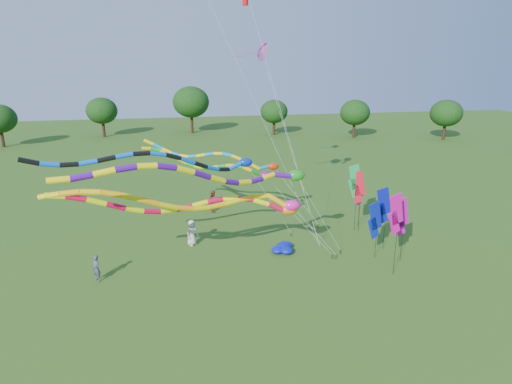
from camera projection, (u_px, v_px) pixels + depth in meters
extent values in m
plane|color=#244F15|center=(302.00, 282.00, 24.52)|extent=(160.00, 160.00, 0.00)
cylinder|color=#382314|center=(441.00, 133.00, 66.76)|extent=(0.50, 0.50, 3.00)
ellipsoid|color=#14350E|center=(444.00, 108.00, 65.62)|extent=(6.33, 6.33, 5.38)
cylinder|color=#382314|center=(356.00, 121.00, 78.20)|extent=(0.50, 0.50, 3.59)
ellipsoid|color=#14350E|center=(358.00, 95.00, 76.84)|extent=(7.58, 7.58, 6.45)
cylinder|color=#382314|center=(273.00, 125.00, 78.81)|extent=(0.50, 0.50, 2.24)
ellipsoid|color=#14350E|center=(273.00, 109.00, 77.97)|extent=(4.72, 4.72, 4.01)
cylinder|color=#382314|center=(193.00, 127.00, 75.16)|extent=(0.50, 0.50, 2.49)
ellipsoid|color=#14350E|center=(192.00, 108.00, 74.21)|extent=(5.26, 5.26, 4.47)
cylinder|color=#382314|center=(108.00, 131.00, 69.34)|extent=(0.50, 0.50, 3.01)
ellipsoid|color=#14350E|center=(105.00, 106.00, 68.20)|extent=(6.36, 6.36, 5.40)
cylinder|color=#382314|center=(5.00, 138.00, 62.55)|extent=(0.50, 0.50, 3.01)
ellipsoid|color=#14350E|center=(0.00, 111.00, 61.41)|extent=(6.36, 6.36, 5.41)
cylinder|color=black|center=(332.00, 257.00, 27.43)|extent=(0.05, 0.05, 0.30)
cylinder|color=silver|center=(311.00, 233.00, 26.39)|extent=(0.02, 0.02, 4.64)
ellipsoid|color=orange|center=(289.00, 209.00, 25.38)|extent=(1.01, 0.65, 0.65)
cylinder|color=red|center=(276.00, 207.00, 25.15)|extent=(0.29, 0.29, 1.00)
cylinder|color=#F9FE0D|center=(261.00, 202.00, 24.92)|extent=(0.29, 0.29, 0.96)
cylinder|color=red|center=(246.00, 199.00, 24.69)|extent=(0.29, 0.29, 0.92)
cylinder|color=#F9FE0D|center=(230.00, 198.00, 24.45)|extent=(0.29, 0.29, 0.90)
cylinder|color=red|center=(215.00, 200.00, 24.19)|extent=(0.29, 0.29, 0.90)
cylinder|color=#F9FE0D|center=(200.00, 204.00, 23.89)|extent=(0.29, 0.29, 0.90)
cylinder|color=red|center=(184.00, 208.00, 23.53)|extent=(0.29, 0.29, 0.91)
cylinder|color=#F9FE0D|center=(168.00, 211.00, 23.10)|extent=(0.29, 0.29, 0.91)
cylinder|color=red|center=(152.00, 211.00, 22.61)|extent=(0.29, 0.29, 0.94)
cylinder|color=#F9FE0D|center=(134.00, 210.00, 22.07)|extent=(0.29, 0.29, 0.97)
cylinder|color=red|center=(116.00, 206.00, 21.52)|extent=(0.29, 0.29, 0.99)
cylinder|color=#F9FE0D|center=(96.00, 202.00, 21.00)|extent=(0.29, 0.29, 0.97)
cylinder|color=red|center=(76.00, 198.00, 20.55)|extent=(0.29, 0.29, 0.93)
cylinder|color=#F9FE0D|center=(55.00, 196.00, 20.19)|extent=(0.29, 0.29, 0.90)
cylinder|color=black|center=(336.00, 257.00, 27.37)|extent=(0.05, 0.05, 0.30)
cylinder|color=silver|center=(315.00, 231.00, 26.26)|extent=(0.02, 0.02, 4.93)
ellipsoid|color=#F61B9F|center=(292.00, 205.00, 25.19)|extent=(1.02, 0.66, 0.66)
cylinder|color=#FFA60D|center=(278.00, 201.00, 25.07)|extent=(0.30, 0.30, 1.21)
cylinder|color=yellow|center=(261.00, 196.00, 24.93)|extent=(0.30, 0.30, 0.92)
cylinder|color=#FFA60D|center=(246.00, 199.00, 24.63)|extent=(0.30, 0.30, 0.92)
cylinder|color=yellow|center=(232.00, 202.00, 24.28)|extent=(0.30, 0.30, 0.93)
cylinder|color=#FFA60D|center=(217.00, 206.00, 23.88)|extent=(0.30, 0.30, 0.93)
cylinder|color=yellow|center=(201.00, 208.00, 23.41)|extent=(0.30, 0.30, 0.94)
cylinder|color=#FFA60D|center=(185.00, 208.00, 22.88)|extent=(0.30, 0.30, 0.97)
cylinder|color=yellow|center=(168.00, 206.00, 22.32)|extent=(0.30, 0.30, 1.00)
cylinder|color=#FFA60D|center=(150.00, 202.00, 21.77)|extent=(0.30, 0.30, 1.01)
cylinder|color=yellow|center=(131.00, 197.00, 21.26)|extent=(0.30, 0.30, 0.99)
cylinder|color=#FFA60D|center=(111.00, 194.00, 20.83)|extent=(0.30, 0.30, 0.95)
cylinder|color=yellow|center=(90.00, 192.00, 20.50)|extent=(0.30, 0.30, 0.93)
cylinder|color=#FFA60D|center=(70.00, 193.00, 20.27)|extent=(0.30, 0.30, 0.93)
cylinder|color=yellow|center=(49.00, 196.00, 20.12)|extent=(0.30, 0.30, 0.94)
cylinder|color=black|center=(340.00, 252.00, 28.10)|extent=(0.05, 0.05, 0.30)
cylinder|color=silver|center=(320.00, 215.00, 26.24)|extent=(0.02, 0.02, 6.83)
ellipsoid|color=#1D8E19|center=(296.00, 175.00, 24.41)|extent=(1.02, 0.66, 0.66)
cylinder|color=#4C0D8F|center=(283.00, 175.00, 24.16)|extent=(0.30, 0.30, 1.01)
cylinder|color=#FFEA0D|center=(268.00, 176.00, 23.82)|extent=(0.30, 0.30, 0.91)
cylinder|color=#4C0D8F|center=(256.00, 180.00, 23.25)|extent=(0.30, 0.30, 0.91)
cylinder|color=#FFEA0D|center=(244.00, 182.00, 22.62)|extent=(0.30, 0.30, 0.92)
cylinder|color=#4C0D8F|center=(231.00, 182.00, 21.94)|extent=(0.30, 0.30, 0.95)
cylinder|color=#FFEA0D|center=(217.00, 179.00, 21.25)|extent=(0.30, 0.30, 0.98)
cylinder|color=#4C0D8F|center=(202.00, 175.00, 20.56)|extent=(0.30, 0.30, 0.98)
cylinder|color=#FFEA0D|center=(185.00, 170.00, 19.93)|extent=(0.30, 0.30, 0.95)
cylinder|color=#4C0D8F|center=(167.00, 167.00, 19.38)|extent=(0.30, 0.30, 0.92)
cylinder|color=#FFEA0D|center=(147.00, 166.00, 18.93)|extent=(0.30, 0.30, 0.90)
cylinder|color=#4C0D8F|center=(126.00, 168.00, 18.56)|extent=(0.30, 0.30, 0.91)
cylinder|color=#FFEA0D|center=(104.00, 172.00, 18.26)|extent=(0.30, 0.30, 0.92)
cylinder|color=#4C0D8F|center=(82.00, 177.00, 17.99)|extent=(0.30, 0.30, 0.92)
cylinder|color=#FFEA0D|center=(58.00, 180.00, 17.69)|extent=(0.30, 0.30, 0.91)
cylinder|color=black|center=(291.00, 234.00, 30.96)|extent=(0.05, 0.05, 0.30)
cylinder|color=silver|center=(270.00, 200.00, 29.02)|extent=(0.02, 0.02, 6.93)
ellipsoid|color=#0B25A0|center=(246.00, 162.00, 27.13)|extent=(0.89, 0.58, 0.58)
cylinder|color=blue|center=(235.00, 166.00, 26.76)|extent=(0.26, 0.26, 0.92)
cylinder|color=black|center=(224.00, 169.00, 26.24)|extent=(0.26, 0.26, 0.91)
cylinder|color=blue|center=(213.00, 168.00, 25.55)|extent=(0.26, 0.26, 0.94)
cylinder|color=black|center=(201.00, 165.00, 24.85)|extent=(0.26, 0.26, 0.96)
cylinder|color=blue|center=(187.00, 161.00, 24.18)|extent=(0.26, 0.26, 0.96)
cylinder|color=black|center=(173.00, 156.00, 23.57)|extent=(0.26, 0.26, 0.93)
cylinder|color=blue|center=(158.00, 154.00, 23.04)|extent=(0.26, 0.26, 0.89)
cylinder|color=black|center=(141.00, 154.00, 22.61)|extent=(0.26, 0.26, 0.88)
cylinder|color=blue|center=(124.00, 156.00, 22.25)|extent=(0.26, 0.26, 0.89)
cylinder|color=black|center=(106.00, 159.00, 21.95)|extent=(0.26, 0.26, 0.90)
cylinder|color=blue|center=(88.00, 163.00, 21.66)|extent=(0.26, 0.26, 0.90)
cylinder|color=black|center=(69.00, 165.00, 21.33)|extent=(0.26, 0.26, 0.89)
cylinder|color=blue|center=(50.00, 164.00, 20.94)|extent=(0.26, 0.26, 0.90)
cylinder|color=black|center=(29.00, 161.00, 20.46)|extent=(0.26, 0.26, 0.92)
cylinder|color=black|center=(318.00, 225.00, 32.68)|extent=(0.05, 0.05, 0.30)
cylinder|color=silver|center=(296.00, 196.00, 32.09)|extent=(0.02, 0.02, 5.66)
ellipsoid|color=red|center=(273.00, 166.00, 31.53)|extent=(0.84, 0.54, 0.54)
cylinder|color=#0C8FCD|center=(264.00, 167.00, 31.39)|extent=(0.24, 0.24, 0.79)
cylinder|color=yellow|center=(255.00, 166.00, 31.15)|extent=(0.24, 0.24, 0.77)
cylinder|color=#0C8FCD|center=(245.00, 162.00, 31.01)|extent=(0.24, 0.24, 0.76)
cylinder|color=yellow|center=(236.00, 157.00, 30.95)|extent=(0.24, 0.24, 0.72)
cylinder|color=#0C8FCD|center=(227.00, 155.00, 30.99)|extent=(0.24, 0.24, 0.69)
cylinder|color=yellow|center=(218.00, 154.00, 31.13)|extent=(0.24, 0.24, 0.69)
cylinder|color=#0C8FCD|center=(209.00, 154.00, 31.35)|extent=(0.24, 0.24, 0.71)
cylinder|color=yellow|center=(201.00, 155.00, 31.61)|extent=(0.24, 0.24, 0.71)
cylinder|color=#0C8FCD|center=(193.00, 156.00, 31.86)|extent=(0.24, 0.24, 0.70)
cylinder|color=yellow|center=(184.00, 156.00, 32.07)|extent=(0.24, 0.24, 0.69)
cylinder|color=#0C8FCD|center=(176.00, 154.00, 32.18)|extent=(0.24, 0.24, 0.70)
cylinder|color=yellow|center=(167.00, 151.00, 32.21)|extent=(0.24, 0.24, 0.73)
cylinder|color=#0C8FCD|center=(158.00, 146.00, 32.14)|extent=(0.24, 0.24, 0.76)
cylinder|color=yellow|center=(149.00, 142.00, 32.00)|extent=(0.24, 0.24, 0.75)
cylinder|color=black|center=(309.00, 228.00, 32.10)|extent=(0.05, 0.05, 0.30)
cylinder|color=silver|center=(288.00, 201.00, 31.68)|extent=(0.02, 0.02, 5.09)
ellipsoid|color=#9A0E76|center=(266.00, 175.00, 31.30)|extent=(0.91, 0.58, 0.58)
cylinder|color=#16A71B|center=(256.00, 173.00, 31.06)|extent=(0.26, 0.26, 0.94)
cylinder|color=#ECB10C|center=(247.00, 169.00, 30.80)|extent=(0.26, 0.26, 0.68)
cylinder|color=#16A71B|center=(239.00, 166.00, 30.92)|extent=(0.26, 0.26, 0.66)
cylinder|color=#ECB10C|center=(230.00, 166.00, 31.13)|extent=(0.26, 0.26, 0.66)
cylinder|color=#16A71B|center=(222.00, 166.00, 31.40)|extent=(0.26, 0.26, 0.68)
cylinder|color=#ECB10C|center=(214.00, 167.00, 31.70)|extent=(0.26, 0.26, 0.68)
cylinder|color=#16A71B|center=(207.00, 168.00, 31.98)|extent=(0.26, 0.26, 0.66)
cylinder|color=#ECB10C|center=(199.00, 167.00, 32.19)|extent=(0.26, 0.26, 0.65)
cylinder|color=#16A71B|center=(191.00, 165.00, 32.30)|extent=(0.26, 0.26, 0.68)
cylinder|color=#ECB10C|center=(182.00, 161.00, 32.32)|extent=(0.26, 0.26, 0.71)
cylinder|color=#16A71B|center=(174.00, 157.00, 32.25)|extent=(0.26, 0.26, 0.73)
cylinder|color=#ECB10C|center=(165.00, 152.00, 32.13)|extent=(0.26, 0.26, 0.72)
cylinder|color=#16A71B|center=(156.00, 149.00, 31.98)|extent=(0.26, 0.26, 0.69)
cylinder|color=#ECB10C|center=(146.00, 148.00, 31.84)|extent=(0.26, 0.26, 0.67)
cylinder|color=black|center=(320.00, 248.00, 28.70)|extent=(0.04, 0.04, 0.30)
cylinder|color=silver|center=(284.00, 122.00, 26.99)|extent=(0.01, 0.01, 17.25)
cylinder|color=red|center=(245.00, 1.00, 25.66)|extent=(0.36, 0.36, 0.50)
cylinder|color=black|center=(320.00, 248.00, 28.70)|extent=(0.04, 0.04, 0.30)
cylinder|color=silver|center=(232.00, 52.00, 23.82)|extent=(0.01, 0.01, 27.24)
cylinder|color=black|center=(320.00, 248.00, 28.70)|extent=(0.04, 0.04, 0.30)
cylinder|color=silver|center=(289.00, 144.00, 29.96)|extent=(0.01, 0.01, 14.72)
cone|color=purple|center=(261.00, 51.00, 31.27)|extent=(1.74, 1.81, 1.61)
cube|color=purple|center=(252.00, 53.00, 31.17)|extent=(0.90, 0.12, 0.04)
cube|color=purple|center=(245.00, 55.00, 31.10)|extent=(0.90, 0.12, 0.04)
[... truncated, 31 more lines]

